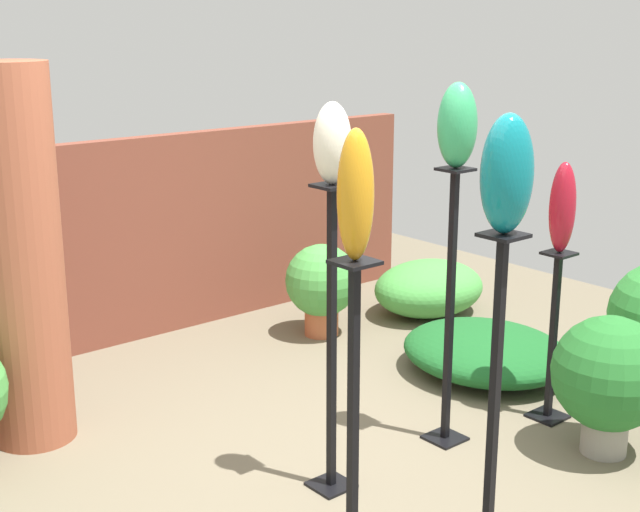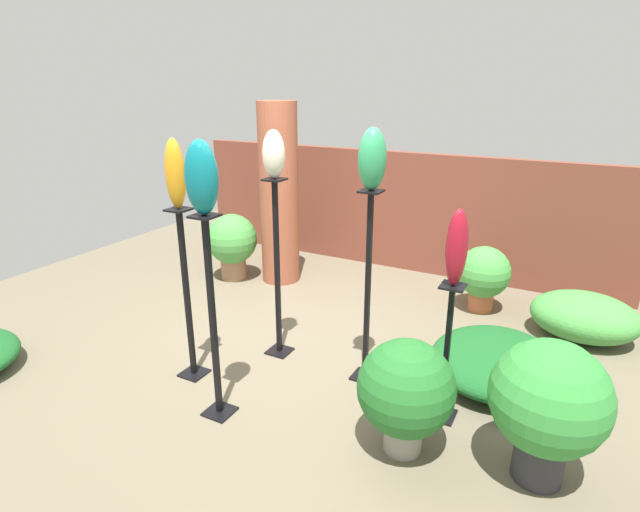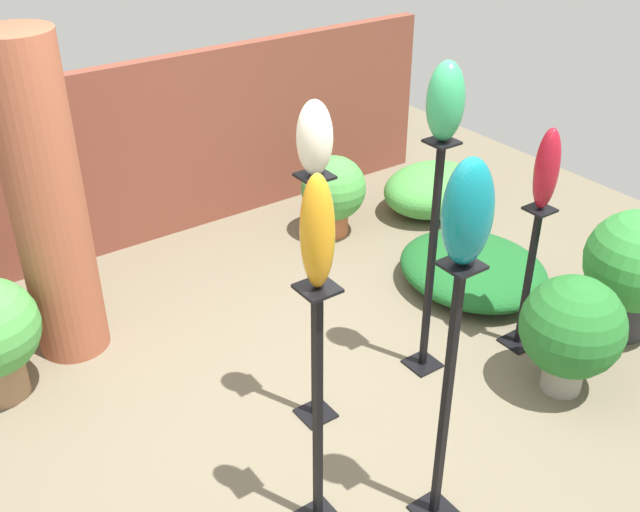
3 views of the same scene
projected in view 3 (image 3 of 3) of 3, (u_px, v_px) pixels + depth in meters
name	position (u px, v px, depth m)	size (l,w,h in m)	color
ground_plane	(320.00, 400.00, 4.56)	(8.00, 8.00, 0.00)	#6B604C
brick_wall_back	(139.00, 156.00, 5.94)	(5.60, 0.12, 1.49)	brown
brick_pillar	(48.00, 205.00, 4.52)	(0.45, 0.45, 2.10)	#9E5138
pedestal_teal	(445.00, 410.00, 3.48)	(0.20, 0.20, 1.49)	black
pedestal_ivory	(315.00, 315.00, 4.09)	(0.20, 0.20, 1.56)	black
pedestal_ruby	(527.00, 285.00, 4.82)	(0.20, 0.20, 1.02)	black
pedestal_amber	(318.00, 424.00, 3.46)	(0.20, 0.20, 1.41)	black
pedestal_jade	(431.00, 270.00, 4.49)	(0.20, 0.20, 1.55)	black
art_vase_teal	(468.00, 212.00, 2.96)	(0.22, 0.20, 0.47)	#0F727A
art_vase_ivory	(315.00, 138.00, 3.56)	(0.18, 0.18, 0.38)	beige
art_vase_ruby	(547.00, 169.00, 4.41)	(0.14, 0.15, 0.52)	maroon
art_vase_amber	(317.00, 232.00, 2.95)	(0.14, 0.15, 0.51)	orange
art_vase_jade	(446.00, 101.00, 3.96)	(0.20, 0.21, 0.44)	#2D9356
potted_plant_mid_left	(636.00, 265.00, 4.89)	(0.68, 0.68, 0.91)	#2D2D33
potted_plant_back_center	(572.00, 329.00, 4.44)	(0.63, 0.63, 0.78)	gray
potted_plant_front_right	(333.00, 191.00, 6.18)	(0.54, 0.54, 0.69)	#B25B38
foliage_bed_west	(473.00, 269.00, 5.59)	(1.03, 1.16, 0.30)	#195923
foliage_bed_center	(433.00, 189.00, 6.63)	(0.95, 0.77, 0.43)	#479942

